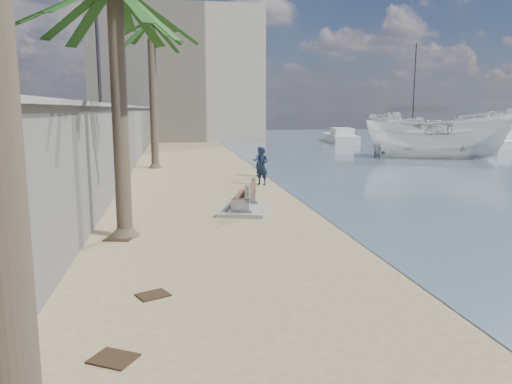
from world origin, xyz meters
TOP-DOWN VIEW (x-y plane):
  - ground_plane at (0.00, 0.00)m, footprint 140.00×140.00m
  - seawall at (-5.20, 20.00)m, footprint 0.45×70.00m
  - wall_cap at (-5.20, 20.00)m, footprint 0.80×70.00m
  - end_building at (-2.00, 52.00)m, footprint 18.00×12.00m
  - bench_far at (-0.37, 10.25)m, footprint 2.09×2.58m
  - palm_back at (-3.74, 23.58)m, footprint 5.00×5.00m
  - streetlight at (-5.10, 12.00)m, footprint 0.28×0.28m
  - person_a at (1.27, 16.06)m, footprint 0.84×0.83m
  - person_b at (1.68, 19.03)m, footprint 0.95×0.81m
  - boat_cruiser at (15.57, 26.29)m, footprint 5.12×5.07m
  - yacht_near at (25.20, 36.07)m, footprint 3.19×10.33m
  - yacht_far at (14.64, 44.38)m, footprint 3.76×9.03m
  - sailboat_west at (22.71, 44.40)m, footprint 6.51×2.37m
  - debris_b at (-3.56, 0.55)m, footprint 0.75×0.70m
  - debris_c at (-4.16, 7.20)m, footprint 0.83×0.72m
  - debris_d at (-3.11, 2.90)m, footprint 0.69×0.64m

SIDE VIEW (x-z plane):
  - ground_plane at x=0.00m, z-range 0.00..0.00m
  - debris_b at x=-3.56m, z-range 0.00..0.03m
  - debris_c at x=-4.16m, z-range 0.00..0.03m
  - debris_d at x=-3.11m, z-range 0.00..0.03m
  - sailboat_west at x=22.71m, z-range -4.81..5.51m
  - yacht_near at x=25.20m, z-range -0.40..1.10m
  - yacht_far at x=14.64m, z-range -0.40..1.10m
  - bench_far at x=-0.37m, z-range -0.06..0.88m
  - person_b at x=1.68m, z-range 0.00..1.69m
  - person_a at x=1.27m, z-range 0.00..1.96m
  - seawall at x=-5.20m, z-range 0.00..3.50m
  - boat_cruiser at x=15.57m, z-range -0.40..4.02m
  - wall_cap at x=-5.20m, z-range 3.49..3.61m
  - streetlight at x=-5.10m, z-range 4.08..9.21m
  - end_building at x=-2.00m, z-range 0.00..14.00m
  - palm_back at x=-3.74m, z-range 3.53..12.66m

